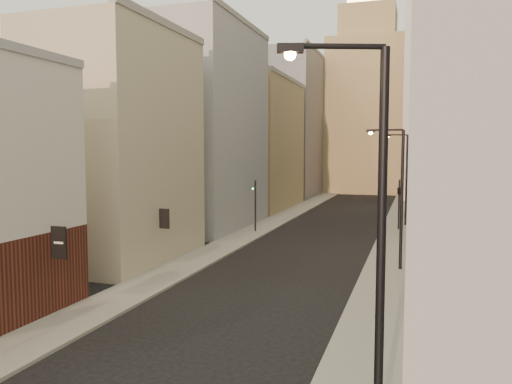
% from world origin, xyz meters
% --- Properties ---
extents(sidewalk_left, '(3.00, 140.00, 0.15)m').
position_xyz_m(sidewalk_left, '(-6.50, 55.00, 0.07)').
color(sidewalk_left, '#98978B').
rests_on(sidewalk_left, ground).
extents(sidewalk_right, '(3.00, 140.00, 0.15)m').
position_xyz_m(sidewalk_right, '(6.50, 55.00, 0.07)').
color(sidewalk_right, '#98978B').
rests_on(sidewalk_right, ground).
extents(left_bldg_beige, '(8.00, 12.00, 16.00)m').
position_xyz_m(left_bldg_beige, '(-12.00, 26.00, 8.00)').
color(left_bldg_beige, '#BEB193').
rests_on(left_bldg_beige, ground).
extents(left_bldg_grey, '(8.00, 16.00, 20.00)m').
position_xyz_m(left_bldg_grey, '(-12.00, 42.00, 10.00)').
color(left_bldg_grey, '#98989D').
rests_on(left_bldg_grey, ground).
extents(left_bldg_tan, '(8.00, 18.00, 17.00)m').
position_xyz_m(left_bldg_tan, '(-12.00, 60.00, 8.50)').
color(left_bldg_tan, tan).
rests_on(left_bldg_tan, ground).
extents(left_bldg_wingrid, '(8.00, 20.00, 24.00)m').
position_xyz_m(left_bldg_wingrid, '(-12.00, 80.00, 12.00)').
color(left_bldg_wingrid, gray).
rests_on(left_bldg_wingrid, ground).
extents(right_bldg_beige, '(8.00, 16.00, 20.00)m').
position_xyz_m(right_bldg_beige, '(12.00, 30.00, 10.00)').
color(right_bldg_beige, '#BEB193').
rests_on(right_bldg_beige, ground).
extents(right_bldg_wingrid, '(8.00, 20.00, 26.00)m').
position_xyz_m(right_bldg_wingrid, '(12.00, 50.00, 13.00)').
color(right_bldg_wingrid, gray).
rests_on(right_bldg_wingrid, ground).
extents(highrise, '(21.00, 23.00, 51.20)m').
position_xyz_m(highrise, '(18.00, 78.00, 25.66)').
color(highrise, gray).
rests_on(highrise, ground).
extents(clock_tower, '(14.00, 14.00, 44.90)m').
position_xyz_m(clock_tower, '(-1.00, 92.00, 17.63)').
color(clock_tower, tan).
rests_on(clock_tower, ground).
extents(white_tower, '(8.00, 8.00, 41.50)m').
position_xyz_m(white_tower, '(10.00, 78.00, 18.61)').
color(white_tower, silver).
rests_on(white_tower, ground).
extents(streetlamp_near, '(2.59, 1.13, 10.32)m').
position_xyz_m(streetlamp_near, '(7.11, 7.77, 5.89)').
color(streetlamp_near, black).
rests_on(streetlamp_near, ground).
extents(streetlamp_mid, '(2.39, 0.56, 9.16)m').
position_xyz_m(streetlamp_mid, '(7.07, 28.40, 5.23)').
color(streetlamp_mid, black).
rests_on(streetlamp_mid, ground).
extents(streetlamp_far, '(2.32, 1.16, 9.44)m').
position_xyz_m(streetlamp_far, '(6.99, 48.38, 5.39)').
color(streetlamp_far, black).
rests_on(streetlamp_far, ground).
extents(traffic_light_left, '(0.52, 0.38, 5.00)m').
position_xyz_m(traffic_light_left, '(-6.29, 40.01, 3.41)').
color(traffic_light_left, black).
rests_on(traffic_light_left, ground).
extents(traffic_light_right, '(0.79, 0.79, 5.00)m').
position_xyz_m(traffic_light_right, '(6.62, 45.49, 3.87)').
color(traffic_light_right, black).
rests_on(traffic_light_right, ground).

